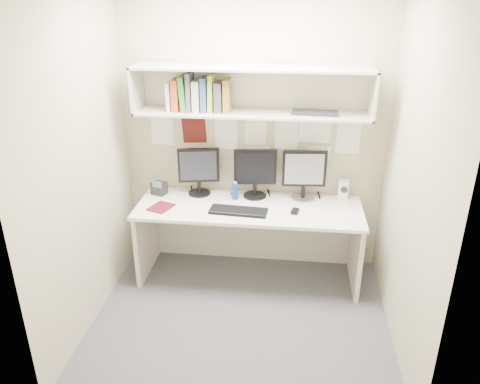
# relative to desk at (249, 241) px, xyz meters

# --- Properties ---
(floor) EXTENTS (2.40, 2.00, 0.01)m
(floor) POSITION_rel_desk_xyz_m (0.00, -0.65, -0.37)
(floor) COLOR #444449
(floor) RESTS_ON ground
(wall_back) EXTENTS (2.40, 0.02, 2.60)m
(wall_back) POSITION_rel_desk_xyz_m (0.00, 0.35, 0.93)
(wall_back) COLOR tan
(wall_back) RESTS_ON ground
(wall_front) EXTENTS (2.40, 0.02, 2.60)m
(wall_front) POSITION_rel_desk_xyz_m (0.00, -1.65, 0.93)
(wall_front) COLOR tan
(wall_front) RESTS_ON ground
(wall_left) EXTENTS (0.02, 2.00, 2.60)m
(wall_left) POSITION_rel_desk_xyz_m (-1.20, -0.65, 0.93)
(wall_left) COLOR tan
(wall_left) RESTS_ON ground
(wall_right) EXTENTS (0.02, 2.00, 2.60)m
(wall_right) POSITION_rel_desk_xyz_m (1.20, -0.65, 0.93)
(wall_right) COLOR tan
(wall_right) RESTS_ON ground
(desk) EXTENTS (2.00, 0.70, 0.73)m
(desk) POSITION_rel_desk_xyz_m (0.00, 0.00, 0.00)
(desk) COLOR silver
(desk) RESTS_ON floor
(overhead_hutch) EXTENTS (2.00, 0.38, 0.40)m
(overhead_hutch) POSITION_rel_desk_xyz_m (0.00, 0.21, 1.35)
(overhead_hutch) COLOR beige
(overhead_hutch) RESTS_ON wall_back
(pinned_papers) EXTENTS (1.92, 0.01, 0.48)m
(pinned_papers) POSITION_rel_desk_xyz_m (0.00, 0.34, 0.88)
(pinned_papers) COLOR white
(pinned_papers) RESTS_ON wall_back
(monitor_left) EXTENTS (0.38, 0.21, 0.44)m
(monitor_left) POSITION_rel_desk_xyz_m (-0.49, 0.22, 0.61)
(monitor_left) COLOR black
(monitor_left) RESTS_ON desk
(monitor_center) EXTENTS (0.39, 0.21, 0.45)m
(monitor_center) POSITION_rel_desk_xyz_m (0.03, 0.22, 0.61)
(monitor_center) COLOR black
(monitor_center) RESTS_ON desk
(monitor_right) EXTENTS (0.40, 0.22, 0.46)m
(monitor_right) POSITION_rel_desk_xyz_m (0.47, 0.22, 0.61)
(monitor_right) COLOR #A5A5AA
(monitor_right) RESTS_ON desk
(keyboard) EXTENTS (0.51, 0.21, 0.02)m
(keyboard) POSITION_rel_desk_xyz_m (-0.08, -0.14, 0.38)
(keyboard) COLOR black
(keyboard) RESTS_ON desk
(mouse) EXTENTS (0.08, 0.11, 0.03)m
(mouse) POSITION_rel_desk_xyz_m (0.41, -0.09, 0.38)
(mouse) COLOR black
(mouse) RESTS_ON desk
(speaker) EXTENTS (0.11, 0.11, 0.18)m
(speaker) POSITION_rel_desk_xyz_m (0.84, 0.26, 0.45)
(speaker) COLOR silver
(speaker) RESTS_ON desk
(blue_bottle) EXTENTS (0.05, 0.05, 0.17)m
(blue_bottle) POSITION_rel_desk_xyz_m (-0.14, 0.13, 0.44)
(blue_bottle) COLOR navy
(blue_bottle) RESTS_ON desk
(maroon_notebook) EXTENTS (0.24, 0.26, 0.01)m
(maroon_notebook) POSITION_rel_desk_xyz_m (-0.77, -0.13, 0.37)
(maroon_notebook) COLOR #500D18
(maroon_notebook) RESTS_ON desk
(desk_phone) EXTENTS (0.15, 0.15, 0.15)m
(desk_phone) POSITION_rel_desk_xyz_m (-0.87, 0.16, 0.42)
(desk_phone) COLOR black
(desk_phone) RESTS_ON desk
(book_stack) EXTENTS (0.54, 0.20, 0.32)m
(book_stack) POSITION_rel_desk_xyz_m (-0.45, 0.16, 1.31)
(book_stack) COLOR silver
(book_stack) RESTS_ON overhead_hutch
(hutch_tray) EXTENTS (0.39, 0.17, 0.03)m
(hutch_tray) POSITION_rel_desk_xyz_m (0.53, 0.15, 1.19)
(hutch_tray) COLOR black
(hutch_tray) RESTS_ON overhead_hutch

